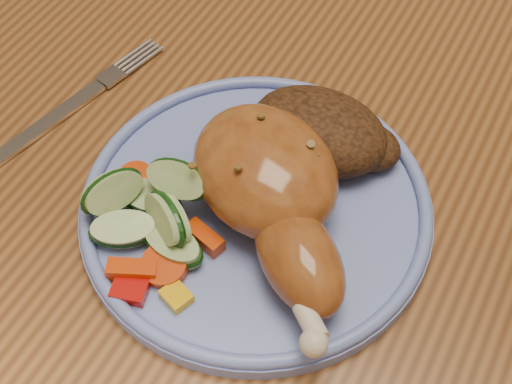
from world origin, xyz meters
TOP-DOWN VIEW (x-y plane):
  - dining_table at (0.00, 0.00)m, footprint 0.90×1.40m
  - plate at (-0.06, -0.15)m, footprint 0.26×0.26m
  - plate_rim at (-0.06, -0.15)m, footprint 0.26×0.26m
  - chicken_leg at (-0.05, -0.15)m, footprint 0.18×0.18m
  - rice_pilaf at (-0.04, -0.08)m, footprint 0.12×0.08m
  - vegetable_pile at (-0.12, -0.20)m, footprint 0.11×0.11m
  - fork at (-0.25, -0.13)m, footprint 0.05×0.16m

SIDE VIEW (x-z plane):
  - dining_table at x=0.00m, z-range 0.29..1.04m
  - fork at x=-0.25m, z-range 0.75..0.76m
  - plate at x=-0.06m, z-range 0.75..0.76m
  - plate_rim at x=-0.06m, z-range 0.76..0.77m
  - vegetable_pile at x=-0.12m, z-range 0.75..0.80m
  - rice_pilaf at x=-0.04m, z-range 0.76..0.80m
  - chicken_leg at x=-0.05m, z-range 0.76..0.82m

